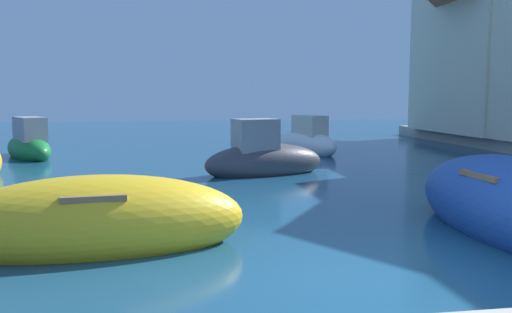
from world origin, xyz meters
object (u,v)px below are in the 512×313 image
moored_boat_0 (263,159)px  moored_boat_7 (29,145)px  moored_boat_3 (96,223)px  moored_boat_1 (306,142)px

moored_boat_0 → moored_boat_7: 8.94m
moored_boat_0 → moored_boat_3: moored_boat_0 is taller
moored_boat_7 → moored_boat_3: bearing=169.5°
moored_boat_1 → moored_boat_7: (-9.83, 0.01, 0.02)m
moored_boat_1 → moored_boat_3: moored_boat_1 is taller
moored_boat_1 → moored_boat_7: moored_boat_7 is taller
moored_boat_3 → moored_boat_1: bearing=-122.4°
moored_boat_0 → moored_boat_1: moored_boat_0 is taller
moored_boat_3 → moored_boat_7: bearing=-77.9°
moored_boat_3 → moored_boat_7: size_ratio=1.21×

